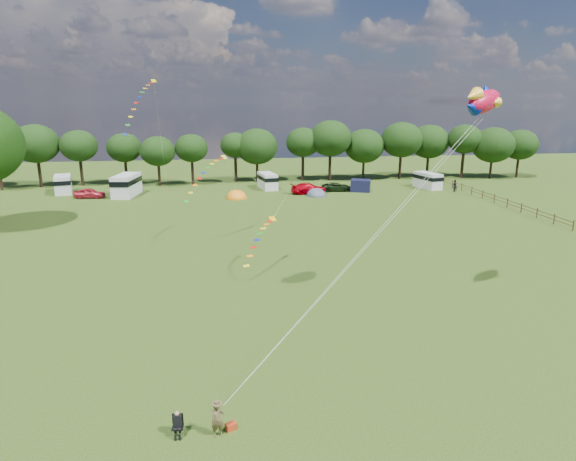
{
  "coord_description": "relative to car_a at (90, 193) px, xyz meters",
  "views": [
    {
      "loc": [
        -5.06,
        -26.25,
        13.31
      ],
      "look_at": [
        0.0,
        8.0,
        4.0
      ],
      "focal_mm": 30.0,
      "sensor_mm": 36.0,
      "label": 1
    }
  ],
  "objects": [
    {
      "name": "awning_navy",
      "position": [
        39.63,
        -0.5,
        0.18
      ],
      "size": [
        3.52,
        3.22,
        1.8
      ],
      "primitive_type": "cube",
      "rotation": [
        0.0,
        0.0,
        -0.37
      ],
      "color": "#141534",
      "rests_on": "ground"
    },
    {
      "name": "kite_bag",
      "position": [
        18.24,
        -53.21,
        -0.57
      ],
      "size": [
        0.51,
        0.44,
        0.31
      ],
      "primitive_type": "cube",
      "rotation": [
        0.0,
        0.0,
        0.43
      ],
      "color": "#B73315",
      "rests_on": "ground"
    },
    {
      "name": "tree_line",
      "position": [
        28.44,
        10.56,
        5.63
      ],
      "size": [
        102.98,
        10.98,
        10.27
      ],
      "color": "black",
      "rests_on": "ground"
    },
    {
      "name": "streamer_kite_a",
      "position": [
        10.33,
        -15.35,
        12.96
      ],
      "size": [
        3.28,
        5.45,
        5.73
      ],
      "rotation": [
        0.0,
        0.0,
        0.52
      ],
      "color": "#EED000",
      "rests_on": "ground"
    },
    {
      "name": "campervan_c",
      "position": [
        25.83,
        3.97,
        0.59
      ],
      "size": [
        2.95,
        5.28,
        2.45
      ],
      "rotation": [
        0.0,
        0.0,
        1.74
      ],
      "color": "silver",
      "rests_on": "ground"
    },
    {
      "name": "car_d",
      "position": [
        36.14,
        0.35,
        -0.08
      ],
      "size": [
        4.9,
        2.52,
        1.29
      ],
      "primitive_type": "imported",
      "rotation": [
        0.0,
        0.0,
        1.49
      ],
      "color": "black",
      "rests_on": "ground"
    },
    {
      "name": "fence",
      "position": [
        55.14,
        -9.93,
        -0.02
      ],
      "size": [
        0.12,
        33.12,
        1.2
      ],
      "color": "#472D19",
      "rests_on": "ground"
    },
    {
      "name": "campervan_d",
      "position": [
        50.94,
        0.68,
        0.59
      ],
      "size": [
        3.24,
        5.36,
        2.45
      ],
      "rotation": [
        0.0,
        0.0,
        1.81
      ],
      "color": "silver",
      "rests_on": "ground"
    },
    {
      "name": "streamer_kite_c",
      "position": [
        21.48,
        -33.63,
        2.36
      ],
      "size": [
        3.12,
        4.81,
        2.78
      ],
      "rotation": [
        0.0,
        0.0,
        0.41
      ],
      "color": "#FFA406",
      "rests_on": "ground"
    },
    {
      "name": "walker_b",
      "position": [
        53.58,
        -3.1,
        0.02
      ],
      "size": [
        1.01,
        0.56,
        1.49
      ],
      "primitive_type": "imported",
      "rotation": [
        0.0,
        0.0,
        3.26
      ],
      "color": "black",
      "rests_on": "ground"
    },
    {
      "name": "tent_orange",
      "position": [
        20.64,
        -3.16,
        -0.7
      ],
      "size": [
        3.01,
        3.3,
        2.35
      ],
      "color": "orange",
      "rests_on": "ground"
    },
    {
      "name": "kite_flyer",
      "position": [
        17.71,
        -53.53,
        0.03
      ],
      "size": [
        0.61,
        0.47,
        1.5
      ],
      "primitive_type": "imported",
      "rotation": [
        0.0,
        0.0,
        0.22
      ],
      "color": "brown",
      "rests_on": "ground"
    },
    {
      "name": "streamer_kite_b",
      "position": [
        17.29,
        -24.23,
        6.19
      ],
      "size": [
        4.27,
        4.69,
        3.8
      ],
      "rotation": [
        0.0,
        0.0,
        0.85
      ],
      "color": "#CAD222",
      "rests_on": "ground"
    },
    {
      "name": "car_a",
      "position": [
        0.0,
        0.0,
        0.0
      ],
      "size": [
        4.5,
        2.19,
        1.45
      ],
      "primitive_type": "imported",
      "rotation": [
        0.0,
        0.0,
        1.46
      ],
      "color": "#B2212F",
      "rests_on": "ground"
    },
    {
      "name": "car_c",
      "position": [
        31.49,
        -1.05,
        0.05
      ],
      "size": [
        5.39,
        2.87,
        1.54
      ],
      "primitive_type": "imported",
      "rotation": [
        0.0,
        0.0,
        1.71
      ],
      "color": "#B3000C",
      "rests_on": "ground"
    },
    {
      "name": "campervan_b",
      "position": [
        4.96,
        1.07,
        0.93
      ],
      "size": [
        3.61,
        6.62,
        3.08
      ],
      "rotation": [
        0.0,
        0.0,
        1.42
      ],
      "color": "silver",
      "rests_on": "ground"
    },
    {
      "name": "campervan_a",
      "position": [
        -4.88,
        4.8,
        0.68
      ],
      "size": [
        3.52,
        5.74,
        2.62
      ],
      "rotation": [
        0.0,
        0.0,
        1.82
      ],
      "color": "silver",
      "rests_on": "ground"
    },
    {
      "name": "ground_plane",
      "position": [
        23.14,
        -44.43,
        -0.72
      ],
      "size": [
        180.0,
        180.0,
        0.0
      ],
      "primitive_type": "plane",
      "color": "black",
      "rests_on": "ground"
    },
    {
      "name": "camp_chair",
      "position": [
        16.08,
        -53.22,
        -0.05
      ],
      "size": [
        0.49,
        0.49,
        1.13
      ],
      "rotation": [
        0.0,
        0.0,
        -0.08
      ],
      "color": "#99999E",
      "rests_on": "ground"
    },
    {
      "name": "walker_a",
      "position": [
        54.15,
        -1.96,
        0.12
      ],
      "size": [
        0.87,
        0.59,
        1.69
      ],
      "primitive_type": "imported",
      "rotation": [
        0.0,
        0.0,
        3.25
      ],
      "color": "black",
      "rests_on": "ground"
    },
    {
      "name": "tent_greyblue",
      "position": [
        32.26,
        -3.04,
        -0.7
      ],
      "size": [
        2.98,
        3.26,
        2.21
      ],
      "color": "#484F61",
      "rests_on": "ground"
    },
    {
      "name": "fish_kite",
      "position": [
        34.04,
        -42.71,
        12.6
      ],
      "size": [
        3.79,
        3.0,
        2.08
      ],
      "rotation": [
        0.0,
        -0.21,
        0.58
      ],
      "color": "red",
      "rests_on": "ground"
    }
  ]
}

